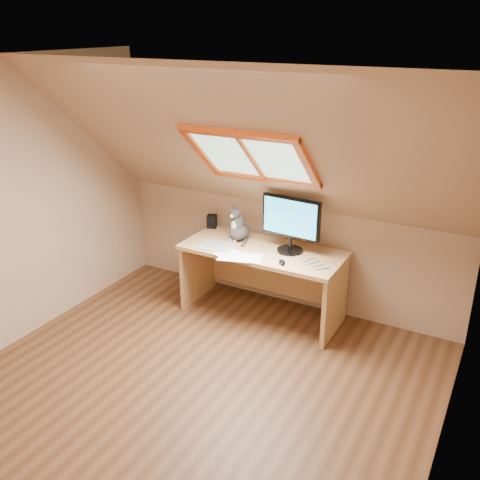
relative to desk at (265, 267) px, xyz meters
The scene contains 10 objects.
ground 1.52m from the desk, 87.88° to the right, with size 3.50×3.50×0.00m, color brown.
room_shell 1.81m from the desk, 88.01° to the right, with size 3.52×3.52×2.41m.
desk is the anchor object (origin of this frame).
monitor 0.57m from the desk, ahead, with size 0.56×0.24×0.51m.
cat 0.46m from the desk, behind, with size 0.24×0.27×0.35m.
desk_speaker 0.78m from the desk, 165.24° to the left, with size 0.09×0.09×0.13m, color black.
graphics_tablet 0.51m from the desk, 149.16° to the right, with size 0.30×0.22×0.01m, color #B2B2B7.
mouse 0.47m from the desk, 44.54° to the right, with size 0.06×0.10×0.03m, color black.
papers 0.41m from the desk, 110.02° to the right, with size 0.35×0.30×0.01m.
cables 0.54m from the desk, 21.80° to the right, with size 0.51×0.26×0.01m.
Camera 1 is at (1.92, -2.70, 2.61)m, focal length 40.00 mm.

